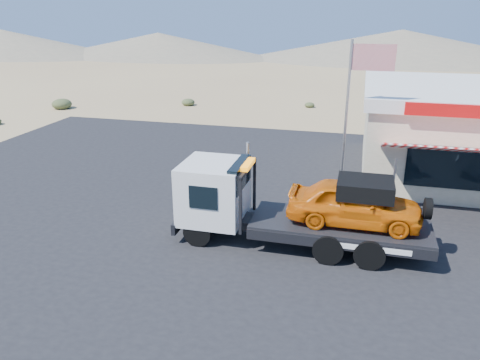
{
  "coord_description": "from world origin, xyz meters",
  "views": [
    {
      "loc": [
        5.15,
        -12.63,
        7.04
      ],
      "look_at": [
        1.4,
        1.85,
        1.5
      ],
      "focal_mm": 35.0,
      "sensor_mm": 36.0,
      "label": 1
    }
  ],
  "objects": [
    {
      "name": "tow_truck",
      "position": [
        3.46,
        0.59,
        1.38
      ],
      "size": [
        7.67,
        2.27,
        2.56
      ],
      "color": "black",
      "rests_on": "asphalt_lot"
    },
    {
      "name": "distant_hills",
      "position": [
        -9.77,
        55.14,
        1.89
      ],
      "size": [
        126.0,
        48.0,
        4.2
      ],
      "color": "#726B59",
      "rests_on": "ground"
    },
    {
      "name": "ground",
      "position": [
        0.0,
        0.0,
        0.0
      ],
      "size": [
        120.0,
        120.0,
        0.0
      ],
      "primitive_type": "plane",
      "color": "#987C56",
      "rests_on": "ground"
    },
    {
      "name": "desert_scrub",
      "position": [
        -14.78,
        9.84,
        0.3
      ],
      "size": [
        24.67,
        30.12,
        0.77
      ],
      "color": "#384525",
      "rests_on": "ground"
    },
    {
      "name": "asphalt_lot",
      "position": [
        2.0,
        3.0,
        0.01
      ],
      "size": [
        32.0,
        24.0,
        0.02
      ],
      "primitive_type": "cube",
      "color": "black",
      "rests_on": "ground"
    },
    {
      "name": "flagpole",
      "position": [
        4.93,
        4.5,
        3.76
      ],
      "size": [
        1.55,
        0.1,
        6.0
      ],
      "color": "#99999E",
      "rests_on": "asphalt_lot"
    }
  ]
}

